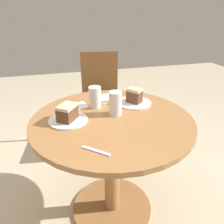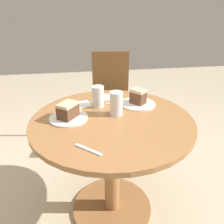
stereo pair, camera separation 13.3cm
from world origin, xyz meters
The scene contains 13 objects.
ground_plane centered at (0.00, 0.00, 0.00)m, with size 8.00×8.00×0.00m, color beige.
table centered at (0.00, 0.00, 0.56)m, with size 1.00×1.00×0.78m.
chair centered at (0.13, 0.91, 0.51)m, with size 0.46×0.49×1.00m.
plate_near centered at (0.21, 0.18, 0.78)m, with size 0.24×0.24×0.01m.
plate_far centered at (-0.26, 0.03, 0.78)m, with size 0.24×0.24×0.01m.
cake_slice_near centered at (0.21, 0.18, 0.84)m, with size 0.12×0.12×0.10m.
cake_slice_far centered at (-0.26, 0.03, 0.84)m, with size 0.14×0.15×0.09m.
glass_lemonade centered at (0.03, 0.04, 0.84)m, with size 0.08×0.08×0.15m.
glass_water centered at (-0.07, 0.19, 0.84)m, with size 0.08×0.08×0.14m.
napkin_stack centered at (0.05, 0.33, 0.78)m, with size 0.13×0.13×0.01m.
fork centered at (0.07, 0.21, 0.78)m, with size 0.16×0.03×0.00m.
spoon centered at (-0.17, -0.31, 0.78)m, with size 0.13×0.12×0.00m.
napkin_side centered at (-0.18, 0.22, 0.78)m, with size 0.14×0.14×0.01m.
Camera 1 is at (-0.32, -1.16, 1.39)m, focal length 35.00 mm.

